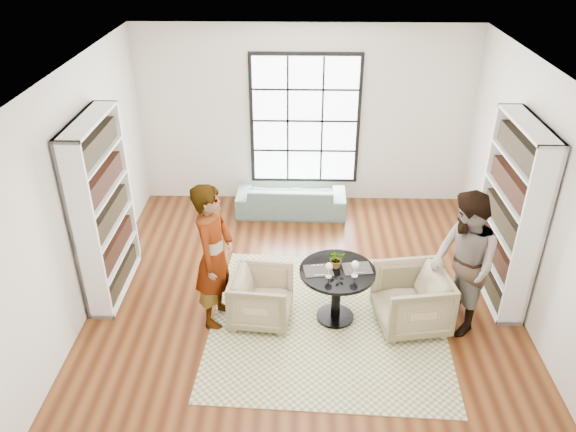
{
  "coord_description": "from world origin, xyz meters",
  "views": [
    {
      "loc": [
        -0.06,
        -5.86,
        4.62
      ],
      "look_at": [
        -0.22,
        0.4,
        1.08
      ],
      "focal_mm": 35.0,
      "sensor_mm": 36.0,
      "label": 1
    }
  ],
  "objects_px": {
    "pedestal_table": "(337,284)",
    "wine_glass_right": "(355,265)",
    "person_left": "(214,256)",
    "armchair_right": "(411,299)",
    "sofa": "(291,198)",
    "flower_centerpiece": "(336,259)",
    "person_right": "(463,264)",
    "armchair_left": "(262,297)",
    "wine_glass_left": "(329,267)"
  },
  "relations": [
    {
      "from": "pedestal_table",
      "to": "sofa",
      "type": "relative_size",
      "value": 0.51
    },
    {
      "from": "person_right",
      "to": "wine_glass_left",
      "type": "xyz_separation_m",
      "value": [
        -1.57,
        -0.05,
        -0.03
      ]
    },
    {
      "from": "wine_glass_right",
      "to": "flower_centerpiece",
      "type": "relative_size",
      "value": 0.92
    },
    {
      "from": "armchair_left",
      "to": "sofa",
      "type": "bearing_deg",
      "value": -0.69
    },
    {
      "from": "sofa",
      "to": "flower_centerpiece",
      "type": "distance_m",
      "value": 2.81
    },
    {
      "from": "pedestal_table",
      "to": "person_left",
      "type": "distance_m",
      "value": 1.53
    },
    {
      "from": "pedestal_table",
      "to": "person_right",
      "type": "distance_m",
      "value": 1.51
    },
    {
      "from": "person_left",
      "to": "wine_glass_left",
      "type": "height_order",
      "value": "person_left"
    },
    {
      "from": "wine_glass_left",
      "to": "wine_glass_right",
      "type": "relative_size",
      "value": 0.92
    },
    {
      "from": "armchair_left",
      "to": "wine_glass_left",
      "type": "xyz_separation_m",
      "value": [
        0.81,
        -0.11,
        0.54
      ]
    },
    {
      "from": "sofa",
      "to": "wine_glass_left",
      "type": "distance_m",
      "value": 3.0
    },
    {
      "from": "person_left",
      "to": "person_right",
      "type": "xyz_separation_m",
      "value": [
        2.93,
        -0.06,
        -0.03
      ]
    },
    {
      "from": "pedestal_table",
      "to": "wine_glass_right",
      "type": "distance_m",
      "value": 0.42
    },
    {
      "from": "pedestal_table",
      "to": "armchair_right",
      "type": "distance_m",
      "value": 0.92
    },
    {
      "from": "flower_centerpiece",
      "to": "sofa",
      "type": "bearing_deg",
      "value": 102.53
    },
    {
      "from": "person_right",
      "to": "wine_glass_right",
      "type": "xyz_separation_m",
      "value": [
        -1.26,
        -0.03,
        -0.02
      ]
    },
    {
      "from": "armchair_right",
      "to": "person_right",
      "type": "height_order",
      "value": "person_right"
    },
    {
      "from": "armchair_left",
      "to": "wine_glass_right",
      "type": "xyz_separation_m",
      "value": [
        1.12,
        -0.08,
        0.55
      ]
    },
    {
      "from": "armchair_left",
      "to": "armchair_right",
      "type": "distance_m",
      "value": 1.83
    },
    {
      "from": "armchair_right",
      "to": "flower_centerpiece",
      "type": "xyz_separation_m",
      "value": [
        -0.92,
        0.16,
        0.47
      ]
    },
    {
      "from": "armchair_left",
      "to": "pedestal_table",
      "type": "bearing_deg",
      "value": -82.11
    },
    {
      "from": "armchair_left",
      "to": "wine_glass_right",
      "type": "relative_size",
      "value": 3.5
    },
    {
      "from": "person_right",
      "to": "flower_centerpiece",
      "type": "relative_size",
      "value": 7.84
    },
    {
      "from": "pedestal_table",
      "to": "flower_centerpiece",
      "type": "distance_m",
      "value": 0.32
    },
    {
      "from": "armchair_right",
      "to": "person_left",
      "type": "height_order",
      "value": "person_left"
    },
    {
      "from": "sofa",
      "to": "wine_glass_right",
      "type": "distance_m",
      "value": 3.04
    },
    {
      "from": "armchair_left",
      "to": "wine_glass_left",
      "type": "distance_m",
      "value": 0.98
    },
    {
      "from": "person_right",
      "to": "person_left",
      "type": "bearing_deg",
      "value": -101.37
    },
    {
      "from": "armchair_right",
      "to": "person_right",
      "type": "relative_size",
      "value": 0.46
    },
    {
      "from": "pedestal_table",
      "to": "sofa",
      "type": "height_order",
      "value": "pedestal_table"
    },
    {
      "from": "person_left",
      "to": "pedestal_table",
      "type": "bearing_deg",
      "value": -75.84
    },
    {
      "from": "person_right",
      "to": "wine_glass_left",
      "type": "relative_size",
      "value": 9.28
    },
    {
      "from": "wine_glass_left",
      "to": "flower_centerpiece",
      "type": "relative_size",
      "value": 0.84
    },
    {
      "from": "sofa",
      "to": "flower_centerpiece",
      "type": "relative_size",
      "value": 7.82
    },
    {
      "from": "wine_glass_left",
      "to": "wine_glass_right",
      "type": "xyz_separation_m",
      "value": [
        0.31,
        0.02,
        0.01
      ]
    },
    {
      "from": "wine_glass_left",
      "to": "wine_glass_right",
      "type": "height_order",
      "value": "wine_glass_right"
    },
    {
      "from": "pedestal_table",
      "to": "wine_glass_left",
      "type": "relative_size",
      "value": 4.71
    },
    {
      "from": "person_left",
      "to": "flower_centerpiece",
      "type": "height_order",
      "value": "person_left"
    },
    {
      "from": "person_right",
      "to": "pedestal_table",
      "type": "bearing_deg",
      "value": -103.87
    },
    {
      "from": "wine_glass_right",
      "to": "person_left",
      "type": "bearing_deg",
      "value": 177.11
    },
    {
      "from": "wine_glass_left",
      "to": "flower_centerpiece",
      "type": "bearing_deg",
      "value": 65.22
    },
    {
      "from": "pedestal_table",
      "to": "sofa",
      "type": "xyz_separation_m",
      "value": [
        -0.61,
        2.75,
        -0.27
      ]
    },
    {
      "from": "armchair_left",
      "to": "flower_centerpiece",
      "type": "distance_m",
      "value": 1.05
    },
    {
      "from": "flower_centerpiece",
      "to": "person_right",
      "type": "bearing_deg",
      "value": -6.27
    },
    {
      "from": "pedestal_table",
      "to": "wine_glass_right",
      "type": "bearing_deg",
      "value": -31.42
    },
    {
      "from": "pedestal_table",
      "to": "person_left",
      "type": "xyz_separation_m",
      "value": [
        -1.47,
        -0.04,
        0.4
      ]
    },
    {
      "from": "flower_centerpiece",
      "to": "armchair_left",
      "type": "bearing_deg",
      "value": -173.42
    },
    {
      "from": "pedestal_table",
      "to": "flower_centerpiece",
      "type": "bearing_deg",
      "value": 101.55
    },
    {
      "from": "sofa",
      "to": "person_right",
      "type": "bearing_deg",
      "value": 127.36
    },
    {
      "from": "armchair_right",
      "to": "wine_glass_right",
      "type": "relative_size",
      "value": 3.94
    }
  ]
}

